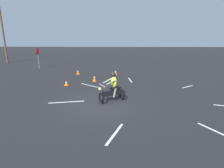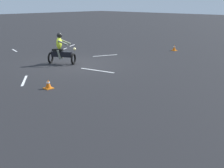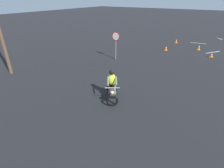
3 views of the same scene
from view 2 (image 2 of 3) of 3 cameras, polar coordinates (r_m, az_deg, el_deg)
name	(u,v)px [view 2 (image 2 of 3)]	position (r m, az deg, el deg)	size (l,w,h in m)	color
ground_plane	(75,64)	(16.73, -6.73, 3.67)	(120.00, 120.00, 0.00)	black
motorcycle_rider_foreground	(61,50)	(16.72, -9.32, 6.10)	(1.22, 1.51, 1.66)	black
traffic_cone_near_right	(48,84)	(12.16, -11.58, -0.05)	(0.32, 0.32, 0.36)	orange
traffic_cone_mid_center	(174,48)	(21.45, 11.32, 6.49)	(0.32, 0.32, 0.38)	orange
lane_stripe_ne	(24,81)	(13.65, -15.74, 0.61)	(0.10, 1.78, 0.01)	silver
lane_stripe_n	(97,70)	(15.07, -2.71, 2.50)	(0.10, 1.94, 0.01)	silver
lane_stripe_w	(105,55)	(19.18, -1.26, 5.24)	(0.10, 1.60, 0.01)	silver
lane_stripe_sw	(63,49)	(21.84, -8.96, 6.27)	(0.10, 1.43, 0.01)	silver
lane_stripe_s	(15,50)	(22.13, -17.39, 5.89)	(0.10, 1.24, 0.01)	silver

